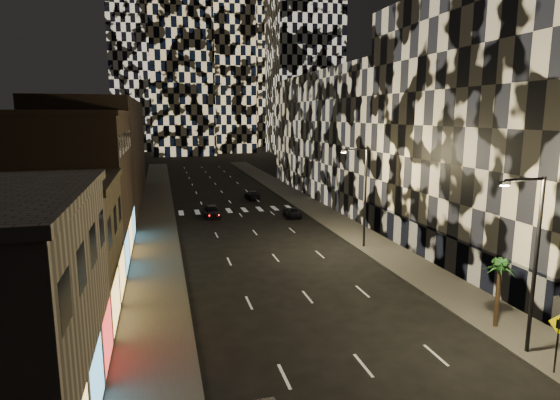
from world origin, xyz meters
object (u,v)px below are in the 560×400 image
car_dark_midlane (212,211)px  car_dark_rightlane (293,213)px  streetlight_near (532,253)px  ped_sign (558,333)px  palm_tree (500,271)px  streetlight_far (363,191)px  car_dark_oncoming (252,195)px

car_dark_midlane → car_dark_rightlane: bearing=-17.5°
streetlight_near → ped_sign: size_ratio=3.10×
car_dark_midlane → palm_tree: (12.50, -33.77, 2.72)m
palm_tree → streetlight_near: bearing=-102.7°
streetlight_near → car_dark_rightlane: streetlight_near is taller
car_dark_midlane → streetlight_far: bearing=-57.0°
streetlight_near → car_dark_oncoming: 47.95m
palm_tree → ped_sign: bearing=-98.2°
streetlight_far → ped_sign: (-0.06, -22.04, -3.21)m
streetlight_near → car_dark_midlane: 38.77m
streetlight_far → car_dark_oncoming: size_ratio=2.17×
streetlight_near → car_dark_oncoming: streetlight_near is taller
streetlight_near → car_dark_midlane: bearing=107.9°
streetlight_far → car_dark_oncoming: (-4.85, 27.47, -4.75)m
streetlight_far → ped_sign: streetlight_far is taller
streetlight_far → palm_tree: 17.26m
streetlight_far → palm_tree: (0.65, -17.14, -1.90)m
streetlight_near → streetlight_far: 20.00m
car_dark_midlane → ped_sign: ped_sign is taller
ped_sign → car_dark_oncoming: bearing=78.7°
streetlight_far → car_dark_rightlane: streetlight_far is taller
streetlight_near → streetlight_far: bearing=90.0°
streetlight_far → car_dark_midlane: bearing=125.5°
streetlight_near → ped_sign: 3.81m
streetlight_near → car_dark_rightlane: (-2.53, 34.12, -4.82)m
car_dark_midlane → car_dark_oncoming: 12.91m
car_dark_midlane → ped_sign: (11.80, -38.66, 1.41)m
car_dark_midlane → palm_tree: bearing=-72.2°
car_dark_midlane → streetlight_near: bearing=-74.5°
car_dark_rightlane → palm_tree: (3.18, -31.26, 2.92)m
ped_sign → streetlight_far: bearing=73.1°
car_dark_rightlane → car_dark_midlane: bearing=170.7°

